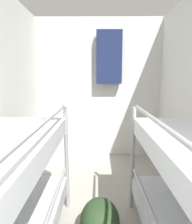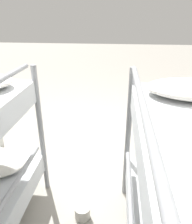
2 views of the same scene
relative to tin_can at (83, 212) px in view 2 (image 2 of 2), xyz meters
name	(u,v)px [view 2 (image 2 of 2)]	position (x,y,z in m)	size (l,w,h in m)	color
ground_plane	(92,153)	(0.03, -0.88, -0.05)	(20.00, 20.00, 0.00)	gray
tin_can	(83,212)	(0.00, 0.00, 0.00)	(0.12, 0.12, 0.10)	#B7B2A8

